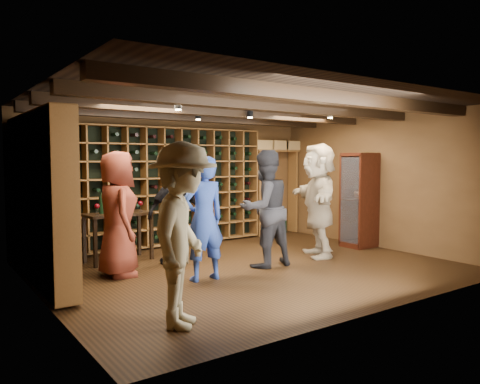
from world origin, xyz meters
TOP-DOWN VIEW (x-y plane):
  - ground at (0.00, 0.00)m, footprint 6.00×6.00m
  - room_shell at (0.00, 0.05)m, footprint 6.00×6.00m
  - wine_rack_back at (-0.52, 2.33)m, footprint 4.65×0.30m
  - wine_rack_left at (-2.83, 0.82)m, footprint 0.30×2.65m
  - crate_shelf at (2.41, 2.32)m, footprint 1.20×0.32m
  - display_cabinet at (2.71, 0.20)m, footprint 0.55×0.50m
  - man_blue_shirt at (-0.95, -0.24)m, footprint 0.62×0.41m
  - man_grey_suit at (0.24, -0.07)m, footprint 0.88×0.68m
  - guest_red_floral at (-1.83, 0.65)m, footprint 0.69×0.94m
  - guest_woman_black at (-0.82, 0.88)m, footprint 0.98×0.48m
  - guest_khaki at (-2.03, -1.66)m, footprint 1.29×1.34m
  - guest_beige at (1.49, 0.03)m, footprint 1.37×1.85m
  - tasting_table at (-1.48, 1.59)m, footprint 1.09×0.61m

SIDE VIEW (x-z plane):
  - ground at x=0.00m, z-range 0.00..0.00m
  - tasting_table at x=-1.48m, z-range 0.17..1.25m
  - guest_woman_black at x=-0.82m, z-range 0.00..1.62m
  - man_blue_shirt at x=-0.95m, z-range 0.00..1.70m
  - display_cabinet at x=2.71m, z-range -0.02..1.73m
  - guest_red_floral at x=-1.83m, z-range 0.00..1.78m
  - man_grey_suit at x=0.24m, z-range 0.00..1.80m
  - guest_khaki at x=-2.03m, z-range 0.00..1.83m
  - guest_beige at x=1.49m, z-range 0.00..1.93m
  - wine_rack_back at x=-0.52m, z-range 0.05..2.25m
  - wine_rack_left at x=-2.83m, z-range 0.05..2.25m
  - crate_shelf at x=2.41m, z-range 0.54..2.60m
  - room_shell at x=0.00m, z-range -0.58..5.42m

